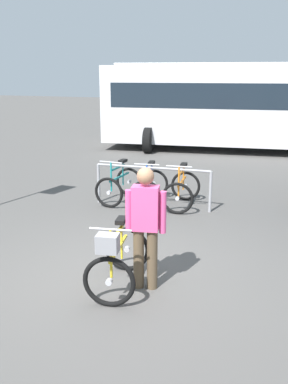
# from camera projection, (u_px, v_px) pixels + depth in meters

# --- Properties ---
(ground_plane) EXTENTS (80.00, 80.00, 0.00)m
(ground_plane) POSITION_uv_depth(u_px,v_px,m) (119.00, 274.00, 6.18)
(ground_plane) COLOR #514F4C
(bike_rack_rail) EXTENTS (2.51, 0.17, 0.88)m
(bike_rack_rail) POSITION_uv_depth(u_px,v_px,m) (152.00, 178.00, 9.09)
(bike_rack_rail) COLOR #99999E
(bike_rack_rail) RESTS_ON ground
(racked_bike_teal) EXTENTS (0.73, 1.13, 0.97)m
(racked_bike_teal) POSITION_uv_depth(u_px,v_px,m) (119.00, 185.00, 9.56)
(racked_bike_teal) COLOR black
(racked_bike_teal) RESTS_ON ground
(racked_bike_blue) EXTENTS (0.82, 1.17, 0.97)m
(racked_bike_blue) POSITION_uv_depth(u_px,v_px,m) (150.00, 188.00, 9.36)
(racked_bike_blue) COLOR black
(racked_bike_blue) RESTS_ON ground
(racked_bike_orange) EXTENTS (0.75, 1.14, 0.97)m
(racked_bike_orange) POSITION_uv_depth(u_px,v_px,m) (182.00, 190.00, 9.16)
(racked_bike_orange) COLOR black
(racked_bike_orange) RESTS_ON ground
(featured_bicycle) EXTENTS (0.83, 1.23, 0.97)m
(featured_bicycle) POSITION_uv_depth(u_px,v_px,m) (117.00, 259.00, 5.62)
(featured_bicycle) COLOR black
(featured_bicycle) RESTS_ON ground
(person_with_featured_bike) EXTENTS (0.52, 0.26, 1.64)m
(person_with_featured_bike) POSITION_uv_depth(u_px,v_px,m) (145.00, 223.00, 5.57)
(person_with_featured_bike) COLOR brown
(person_with_featured_bike) RESTS_ON ground
(bus_distant) EXTENTS (10.22, 4.16, 3.08)m
(bus_distant) POSITION_uv_depth(u_px,v_px,m) (245.00, 102.00, 15.42)
(bus_distant) COLOR silver
(bus_distant) RESTS_ON ground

